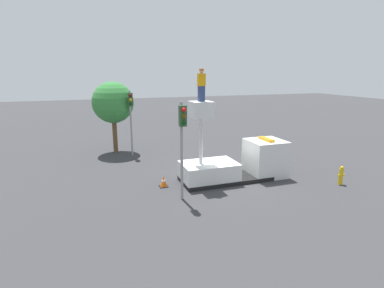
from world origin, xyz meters
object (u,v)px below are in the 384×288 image
at_px(worker, 201,85).
at_px(fire_hydrant, 341,175).
at_px(bucket_truck, 237,163).
at_px(traffic_light_pole, 182,132).
at_px(traffic_cone_rear, 164,182).
at_px(tree_left_bg, 113,103).
at_px(traffic_light_across, 131,110).

bearing_deg(worker, fire_hydrant, -20.29).
distance_m(bucket_truck, fire_hydrant, 5.98).
xyz_separation_m(bucket_truck, traffic_light_pole, (-4.05, -1.91, 2.53)).
relative_size(bucket_truck, traffic_cone_rear, 10.23).
distance_m(bucket_truck, traffic_light_pole, 5.14).
bearing_deg(tree_left_bg, fire_hydrant, -44.88).
bearing_deg(traffic_cone_rear, traffic_light_pole, -76.91).
bearing_deg(bucket_truck, traffic_light_across, 125.47).
bearing_deg(tree_left_bg, traffic_light_pole, -77.62).
relative_size(worker, tree_left_bg, 0.31).
height_order(traffic_light_across, tree_left_bg, tree_left_bg).
distance_m(worker, traffic_light_across, 8.19).
distance_m(worker, traffic_light_pole, 3.33).
bearing_deg(traffic_cone_rear, tree_left_bg, 102.21).
bearing_deg(tree_left_bg, traffic_light_across, -51.07).
relative_size(bucket_truck, traffic_light_pole, 1.31).
xyz_separation_m(traffic_light_pole, traffic_cone_rear, (-0.49, 2.11, -3.23)).
xyz_separation_m(worker, tree_left_bg, (-4.05, 8.79, -1.65)).
height_order(traffic_light_pole, traffic_light_across, traffic_light_across).
height_order(worker, traffic_light_pole, worker).
height_order(traffic_light_across, fire_hydrant, traffic_light_across).
bearing_deg(worker, traffic_light_across, 111.45).
distance_m(traffic_light_pole, traffic_light_across, 9.35).
height_order(traffic_light_across, traffic_cone_rear, traffic_light_across).
xyz_separation_m(traffic_light_across, tree_left_bg, (-1.15, 1.43, 0.46)).
bearing_deg(traffic_light_pole, worker, 48.38).
bearing_deg(traffic_cone_rear, fire_hydrant, -17.10).
height_order(bucket_truck, traffic_light_across, traffic_light_across).
distance_m(traffic_light_pole, tree_left_bg, 10.97).
relative_size(fire_hydrant, tree_left_bg, 0.20).
distance_m(traffic_light_across, traffic_cone_rear, 7.90).
xyz_separation_m(traffic_light_across, fire_hydrant, (10.50, -10.18, -3.01)).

